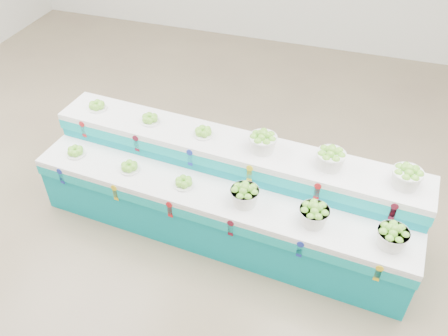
# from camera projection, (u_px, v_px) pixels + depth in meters

# --- Properties ---
(ground) EXTENTS (10.00, 10.00, 0.00)m
(ground) POSITION_uv_depth(u_px,v_px,m) (175.00, 219.00, 5.54)
(ground) COLOR #776350
(ground) RESTS_ON ground
(display_stand) EXTENTS (4.23, 1.38, 1.02)m
(display_stand) POSITION_uv_depth(u_px,v_px,m) (224.00, 193.00, 5.13)
(display_stand) COLOR #0793A1
(display_stand) RESTS_ON ground
(plate_lower_left) EXTENTS (0.24, 0.24, 0.10)m
(plate_lower_left) POSITION_uv_depth(u_px,v_px,m) (75.00, 151.00, 5.28)
(plate_lower_left) COLOR white
(plate_lower_left) RESTS_ON display_stand
(plate_lower_mid) EXTENTS (0.24, 0.24, 0.10)m
(plate_lower_mid) POSITION_uv_depth(u_px,v_px,m) (129.00, 166.00, 5.07)
(plate_lower_mid) COLOR white
(plate_lower_mid) RESTS_ON display_stand
(plate_lower_right) EXTENTS (0.24, 0.24, 0.10)m
(plate_lower_right) POSITION_uv_depth(u_px,v_px,m) (184.00, 182.00, 4.88)
(plate_lower_right) COLOR white
(plate_lower_right) RESTS_ON display_stand
(basket_lower_left) EXTENTS (0.32, 0.32, 0.22)m
(basket_lower_left) POSITION_uv_depth(u_px,v_px,m) (245.00, 195.00, 4.65)
(basket_lower_left) COLOR silver
(basket_lower_left) RESTS_ON display_stand
(basket_lower_mid) EXTENTS (0.32, 0.32, 0.22)m
(basket_lower_mid) POSITION_uv_depth(u_px,v_px,m) (314.00, 214.00, 4.45)
(basket_lower_mid) COLOR silver
(basket_lower_mid) RESTS_ON display_stand
(basket_lower_right) EXTENTS (0.32, 0.32, 0.22)m
(basket_lower_right) POSITION_uv_depth(u_px,v_px,m) (392.00, 236.00, 4.24)
(basket_lower_right) COLOR silver
(basket_lower_right) RESTS_ON display_stand
(plate_upper_left) EXTENTS (0.24, 0.24, 0.10)m
(plate_upper_left) POSITION_uv_depth(u_px,v_px,m) (97.00, 105.00, 5.44)
(plate_upper_left) COLOR white
(plate_upper_left) RESTS_ON display_stand
(plate_upper_mid) EXTENTS (0.24, 0.24, 0.10)m
(plate_upper_mid) POSITION_uv_depth(u_px,v_px,m) (150.00, 118.00, 5.24)
(plate_upper_mid) COLOR white
(plate_upper_mid) RESTS_ON display_stand
(plate_upper_right) EXTENTS (0.24, 0.24, 0.10)m
(plate_upper_right) POSITION_uv_depth(u_px,v_px,m) (203.00, 131.00, 5.05)
(plate_upper_right) COLOR white
(plate_upper_right) RESTS_ON display_stand
(basket_upper_left) EXTENTS (0.32, 0.32, 0.22)m
(basket_upper_left) POSITION_uv_depth(u_px,v_px,m) (263.00, 141.00, 4.82)
(basket_upper_left) COLOR silver
(basket_upper_left) RESTS_ON display_stand
(basket_upper_mid) EXTENTS (0.32, 0.32, 0.22)m
(basket_upper_mid) POSITION_uv_depth(u_px,v_px,m) (331.00, 158.00, 4.61)
(basket_upper_mid) COLOR silver
(basket_upper_mid) RESTS_ON display_stand
(basket_upper_right) EXTENTS (0.32, 0.32, 0.22)m
(basket_upper_right) POSITION_uv_depth(u_px,v_px,m) (407.00, 176.00, 4.40)
(basket_upper_right) COLOR silver
(basket_upper_right) RESTS_ON display_stand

